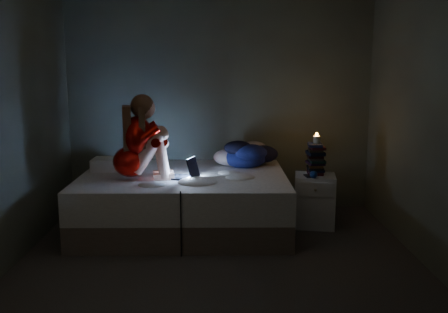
{
  "coord_description": "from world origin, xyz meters",
  "views": [
    {
      "loc": [
        0.01,
        -4.06,
        1.73
      ],
      "look_at": [
        0.05,
        1.0,
        0.8
      ],
      "focal_mm": 39.98,
      "sensor_mm": 36.0,
      "label": 1
    }
  ],
  "objects_px": {
    "nightstand": "(314,200)",
    "phone": "(310,176)",
    "woman": "(130,137)",
    "laptop": "(180,167)",
    "bed": "(184,201)",
    "candle": "(317,137)"
  },
  "relations": [
    {
      "from": "nightstand",
      "to": "phone",
      "type": "bearing_deg",
      "value": -122.73
    },
    {
      "from": "woman",
      "to": "phone",
      "type": "height_order",
      "value": "woman"
    },
    {
      "from": "nightstand",
      "to": "phone",
      "type": "xyz_separation_m",
      "value": [
        -0.08,
        -0.08,
        0.29
      ]
    },
    {
      "from": "woman",
      "to": "laptop",
      "type": "bearing_deg",
      "value": -5.93
    },
    {
      "from": "bed",
      "to": "laptop",
      "type": "distance_m",
      "value": 0.46
    },
    {
      "from": "laptop",
      "to": "nightstand",
      "type": "distance_m",
      "value": 1.51
    },
    {
      "from": "phone",
      "to": "woman",
      "type": "bearing_deg",
      "value": 172.28
    },
    {
      "from": "bed",
      "to": "candle",
      "type": "xyz_separation_m",
      "value": [
        1.42,
        0.11,
        0.67
      ]
    },
    {
      "from": "bed",
      "to": "phone",
      "type": "height_order",
      "value": "bed"
    },
    {
      "from": "nightstand",
      "to": "phone",
      "type": "distance_m",
      "value": 0.31
    },
    {
      "from": "woman",
      "to": "candle",
      "type": "xyz_separation_m",
      "value": [
        1.94,
        0.34,
        -0.05
      ]
    },
    {
      "from": "laptop",
      "to": "candle",
      "type": "xyz_separation_m",
      "value": [
        1.44,
        0.31,
        0.26
      ]
    },
    {
      "from": "laptop",
      "to": "candle",
      "type": "relative_size",
      "value": 4.1
    },
    {
      "from": "laptop",
      "to": "nightstand",
      "type": "relative_size",
      "value": 0.58
    },
    {
      "from": "laptop",
      "to": "candle",
      "type": "height_order",
      "value": "candle"
    },
    {
      "from": "laptop",
      "to": "woman",
      "type": "bearing_deg",
      "value": -158.16
    },
    {
      "from": "nightstand",
      "to": "laptop",
      "type": "bearing_deg",
      "value": -160.68
    },
    {
      "from": "laptop",
      "to": "phone",
      "type": "relative_size",
      "value": 2.34
    },
    {
      "from": "woman",
      "to": "candle",
      "type": "height_order",
      "value": "woman"
    },
    {
      "from": "candle",
      "to": "phone",
      "type": "xyz_separation_m",
      "value": [
        -0.09,
        -0.13,
        -0.4
      ]
    },
    {
      "from": "bed",
      "to": "woman",
      "type": "height_order",
      "value": "woman"
    },
    {
      "from": "candle",
      "to": "phone",
      "type": "bearing_deg",
      "value": -123.21
    }
  ]
}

